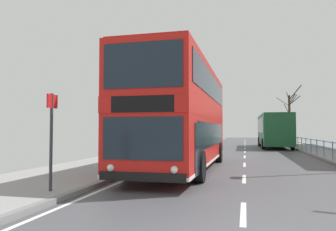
{
  "coord_description": "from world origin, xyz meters",
  "views": [
    {
      "loc": [
        0.06,
        -4.32,
        1.71
      ],
      "look_at": [
        -3.17,
        9.19,
        2.33
      ],
      "focal_mm": 34.66,
      "sensor_mm": 36.0,
      "label": 1
    }
  ],
  "objects_px": {
    "bus_stop_sign_near": "(51,130)",
    "bare_tree_far_00": "(290,115)",
    "background_bus_far_lane": "(274,130)",
    "double_decker_bus_main": "(182,116)"
  },
  "relations": [
    {
      "from": "double_decker_bus_main",
      "to": "bus_stop_sign_near",
      "type": "bearing_deg",
      "value": -109.54
    },
    {
      "from": "background_bus_far_lane",
      "to": "bare_tree_far_00",
      "type": "relative_size",
      "value": 1.42
    },
    {
      "from": "background_bus_far_lane",
      "to": "bus_stop_sign_near",
      "type": "distance_m",
      "value": 26.54
    },
    {
      "from": "bus_stop_sign_near",
      "to": "bare_tree_far_00",
      "type": "bearing_deg",
      "value": 73.55
    },
    {
      "from": "double_decker_bus_main",
      "to": "bare_tree_far_00",
      "type": "bearing_deg",
      "value": 74.25
    },
    {
      "from": "bus_stop_sign_near",
      "to": "bare_tree_far_00",
      "type": "height_order",
      "value": "bare_tree_far_00"
    },
    {
      "from": "bus_stop_sign_near",
      "to": "bare_tree_far_00",
      "type": "xyz_separation_m",
      "value": [
        10.3,
        34.86,
        1.85
      ]
    },
    {
      "from": "background_bus_far_lane",
      "to": "bare_tree_far_00",
      "type": "height_order",
      "value": "bare_tree_far_00"
    },
    {
      "from": "double_decker_bus_main",
      "to": "background_bus_far_lane",
      "type": "xyz_separation_m",
      "value": [
        5.35,
        19.08,
        -0.58
      ]
    },
    {
      "from": "background_bus_far_lane",
      "to": "bare_tree_far_00",
      "type": "bearing_deg",
      "value": 74.09
    }
  ]
}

